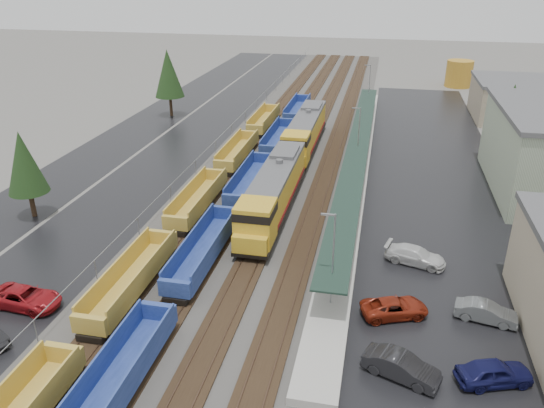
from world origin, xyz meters
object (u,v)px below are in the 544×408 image
at_px(well_string_yellow, 170,234).
at_px(well_string_blue, 230,210).
at_px(parked_car_east_a, 401,367).
at_px(parked_car_west_c, 25,298).
at_px(locomotive_lead, 273,192).
at_px(parked_car_east_b, 394,308).
at_px(parked_car_east_c, 415,256).
at_px(parked_car_east_d, 494,373).
at_px(parked_car_east_e, 486,312).
at_px(locomotive_trail, 305,133).
at_px(storage_tank, 459,74).

relative_size(well_string_yellow, well_string_blue, 0.95).
xyz_separation_m(well_string_blue, parked_car_east_a, (16.54, -19.19, -0.35)).
bearing_deg(parked_car_west_c, locomotive_lead, -33.82).
bearing_deg(locomotive_lead, parked_car_east_b, -50.59).
xyz_separation_m(parked_car_east_c, parked_car_east_d, (4.23, -13.76, 0.05)).
bearing_deg(parked_car_west_c, parked_car_east_b, -76.46).
height_order(parked_car_east_d, parked_car_east_e, parked_car_east_d).
height_order(parked_car_east_c, parked_car_east_e, parked_car_east_c).
height_order(locomotive_trail, storage_tank, storage_tank).
bearing_deg(parked_car_west_c, locomotive_trail, -16.42).
bearing_deg(parked_car_east_a, parked_car_east_e, -19.46).
xyz_separation_m(well_string_yellow, well_string_blue, (4.00, 6.05, -0.00)).
height_order(well_string_blue, parked_car_east_d, well_string_blue).
bearing_deg(locomotive_trail, well_string_blue, -99.86).
bearing_deg(parked_car_east_e, parked_car_east_a, 150.56).
bearing_deg(parked_car_west_c, parked_car_east_c, -62.52).
bearing_deg(parked_car_east_a, parked_car_east_b, 24.34).
bearing_deg(parked_car_east_d, parked_car_east_e, -23.25).
distance_m(locomotive_lead, parked_car_east_b, 19.23).
distance_m(well_string_yellow, parked_car_east_a, 24.38).
bearing_deg(well_string_yellow, parked_car_east_e, -12.68).
distance_m(parked_car_east_c, parked_car_east_d, 14.39).
height_order(parked_car_west_c, parked_car_east_d, parked_car_east_d).
bearing_deg(parked_car_east_e, well_string_yellow, 88.17).
bearing_deg(locomotive_lead, well_string_yellow, -134.80).
distance_m(locomotive_lead, locomotive_trail, 21.00).
bearing_deg(storage_tank, parked_car_east_c, -98.38).
relative_size(storage_tank, parked_car_east_c, 1.04).
xyz_separation_m(locomotive_lead, parked_car_east_a, (12.54, -21.19, -1.81)).
xyz_separation_m(well_string_blue, parked_car_east_b, (16.15, -12.78, -0.46)).
bearing_deg(parked_car_east_e, well_string_blue, 72.81).
distance_m(locomotive_lead, parked_car_east_d, 27.45).
height_order(well_string_blue, parked_car_east_a, well_string_blue).
bearing_deg(parked_car_east_d, parked_car_east_c, -1.91).
distance_m(storage_tank, parked_car_east_c, 76.98).
relative_size(parked_car_east_a, parked_car_east_e, 1.11).
relative_size(parked_car_east_b, parked_car_east_e, 1.13).
bearing_deg(parked_car_east_a, well_string_yellow, 78.22).
relative_size(well_string_blue, parked_car_east_d, 20.55).
xyz_separation_m(well_string_yellow, parked_car_east_e, (26.60, -5.99, -0.43)).
relative_size(locomotive_trail, parked_car_east_b, 4.44).
bearing_deg(parked_car_east_c, parked_car_east_b, -176.95).
bearing_deg(well_string_yellow, well_string_blue, 56.54).
relative_size(well_string_yellow, parked_car_east_a, 19.02).
relative_size(locomotive_trail, parked_car_east_e, 5.03).
xyz_separation_m(well_string_blue, parked_car_west_c, (-11.02, -17.34, -0.38)).
bearing_deg(parked_car_east_b, well_string_yellow, 50.87).
distance_m(parked_car_east_d, parked_car_east_e, 6.52).
distance_m(storage_tank, parked_car_east_b, 85.14).
bearing_deg(parked_car_east_e, parked_car_west_c, 109.81).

